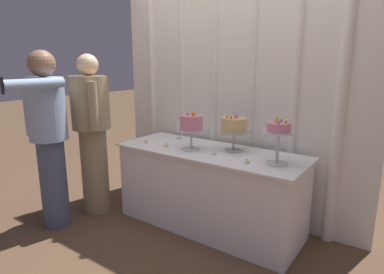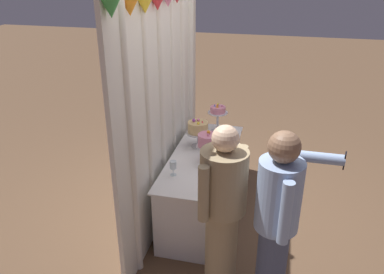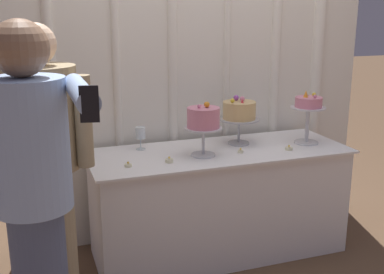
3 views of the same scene
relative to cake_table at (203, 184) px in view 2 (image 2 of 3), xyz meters
name	(u,v)px [view 2 (image 2 of 3)]	position (x,y,z in m)	size (l,w,h in m)	color
ground_plane	(211,212)	(0.00, -0.10, -0.37)	(24.00, 24.00, 0.00)	brown
draped_curtain	(166,80)	(0.03, 0.40, 1.18)	(2.72, 0.20, 2.82)	white
cake_table	(203,184)	(0.00, 0.00, 0.00)	(1.75, 0.67, 0.75)	white
cake_display_leftmost	(208,142)	(-0.15, -0.08, 0.61)	(0.24, 0.24, 0.35)	silver
cake_display_center	(198,128)	(0.19, 0.10, 0.60)	(0.28, 0.28, 0.34)	#B2B2B7
cake_display_rightmost	(218,113)	(0.65, -0.04, 0.63)	(0.24, 0.24, 0.38)	silver
wine_glass	(173,165)	(-0.49, 0.20, 0.48)	(0.07, 0.07, 0.16)	silver
tealight_far_left	(203,187)	(-0.65, -0.14, 0.38)	(0.05, 0.05, 0.03)	beige
tealight_near_left	(209,173)	(-0.40, -0.14, 0.38)	(0.05, 0.05, 0.04)	beige
tealight_near_right	(214,151)	(0.11, -0.10, 0.38)	(0.04, 0.04, 0.03)	beige
tealight_far_right	(223,139)	(0.45, -0.15, 0.38)	(0.05, 0.05, 0.03)	beige
guest_man_pink_jacket	(222,211)	(-1.14, -0.40, 0.49)	(0.51, 0.51, 1.61)	#9E8966
guest_man_dark_suit	(277,220)	(-1.20, -0.83, 0.53)	(0.49, 0.65, 1.63)	#4C5675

